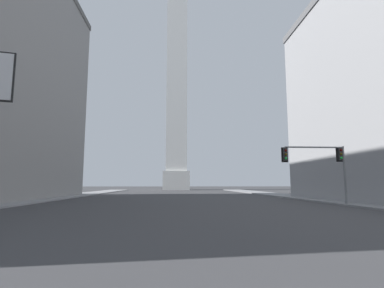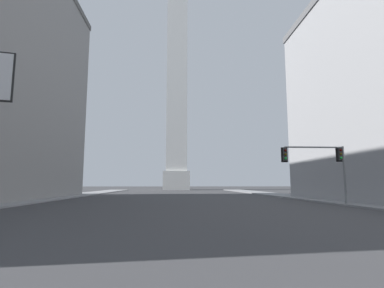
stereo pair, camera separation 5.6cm
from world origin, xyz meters
name	(u,v)px [view 1 (the left image)]	position (x,y,z in m)	size (l,w,h in m)	color
sidewalk_left	(28,201)	(-16.28, 32.66, 0.07)	(5.00, 108.87, 0.15)	gray
sidewalk_right	(325,200)	(16.28, 32.66, 0.07)	(5.00, 108.87, 0.15)	gray
obelisk	(177,82)	(0.00, 90.72, 33.73)	(7.87, 7.87, 70.21)	silver
traffic_light_mid_right	(322,160)	(12.21, 24.90, 3.96)	(5.74, 0.52, 5.17)	slate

